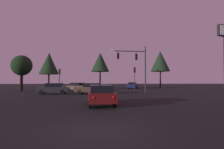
% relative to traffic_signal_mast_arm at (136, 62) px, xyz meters
% --- Properties ---
extents(ground_plane, '(168.00, 168.00, 0.00)m').
position_rel_traffic_signal_mast_arm_xyz_m(ground_plane, '(-5.50, 4.08, -4.68)').
color(ground_plane, black).
rests_on(ground_plane, ground).
extents(traffic_signal_mast_arm, '(5.30, 0.59, 7.02)m').
position_rel_traffic_signal_mast_arm_xyz_m(traffic_signal_mast_arm, '(0.00, 0.00, 0.00)').
color(traffic_signal_mast_arm, '#232326').
rests_on(traffic_signal_mast_arm, ground).
extents(traffic_light_corner_left, '(0.37, 0.39, 3.78)m').
position_rel_traffic_signal_mast_arm_xyz_m(traffic_light_corner_left, '(-12.05, 3.18, -1.98)').
color(traffic_light_corner_left, '#232326').
rests_on(traffic_light_corner_left, ground).
extents(traffic_light_corner_right, '(0.32, 0.36, 4.22)m').
position_rel_traffic_signal_mast_arm_xyz_m(traffic_light_corner_right, '(0.68, 4.79, -1.68)').
color(traffic_light_corner_right, '#232326').
rests_on(traffic_light_corner_right, ground).
extents(car_nearside_lane, '(2.22, 4.74, 1.52)m').
position_rel_traffic_signal_mast_arm_xyz_m(car_nearside_lane, '(-5.37, -13.11, -3.88)').
color(car_nearside_lane, '#4C0F0F').
rests_on(car_nearside_lane, ground).
extents(car_crossing_left, '(4.30, 1.93, 1.52)m').
position_rel_traffic_signal_mast_arm_xyz_m(car_crossing_left, '(-11.88, -1.16, -3.88)').
color(car_crossing_left, '#232328').
rests_on(car_crossing_left, ground).
extents(car_crossing_right, '(4.55, 2.11, 1.52)m').
position_rel_traffic_signal_mast_arm_xyz_m(car_crossing_right, '(-6.63, -1.59, -3.88)').
color(car_crossing_right, '#473828').
rests_on(car_crossing_right, ground).
extents(car_far_lane, '(4.29, 3.94, 1.52)m').
position_rel_traffic_signal_mast_arm_xyz_m(car_far_lane, '(-9.30, 5.32, -3.88)').
color(car_far_lane, '#473828').
rests_on(car_far_lane, ground).
extents(car_parked_lot, '(3.22, 4.91, 1.52)m').
position_rel_traffic_signal_mast_arm_xyz_m(car_parked_lot, '(2.06, 14.75, -3.88)').
color(car_parked_lot, '#0F1947').
rests_on(car_parked_lot, ground).
extents(tree_behind_sign, '(3.98, 3.98, 8.02)m').
position_rel_traffic_signal_mast_arm_xyz_m(tree_behind_sign, '(-5.39, 12.81, 1.24)').
color(tree_behind_sign, black).
rests_on(tree_behind_sign, ground).
extents(tree_left_far, '(3.69, 3.69, 6.47)m').
position_rel_traffic_signal_mast_arm_xyz_m(tree_left_far, '(-19.60, 7.01, -0.10)').
color(tree_left_far, black).
rests_on(tree_left_far, ground).
extents(tree_center_horizon, '(4.18, 4.18, 7.93)m').
position_rel_traffic_signal_mast_arm_xyz_m(tree_center_horizon, '(-16.42, 13.07, 0.90)').
color(tree_center_horizon, black).
rests_on(tree_center_horizon, ground).
extents(tree_right_cluster, '(5.30, 5.30, 10.22)m').
position_rel_traffic_signal_mast_arm_xyz_m(tree_right_cluster, '(11.35, 22.88, 2.65)').
color(tree_right_cluster, black).
rests_on(tree_right_cluster, ground).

